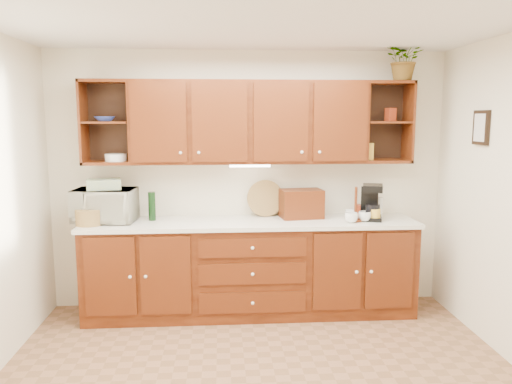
{
  "coord_description": "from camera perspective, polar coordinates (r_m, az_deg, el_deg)",
  "views": [
    {
      "loc": [
        -0.28,
        -3.32,
        1.94
      ],
      "look_at": [
        0.03,
        1.15,
        1.27
      ],
      "focal_mm": 35.0,
      "sensor_mm": 36.0,
      "label": 1
    }
  ],
  "objects": [
    {
      "name": "ceiling",
      "position": [
        3.4,
        0.84,
        19.76
      ],
      "size": [
        4.0,
        4.0,
        0.0
      ],
      "primitive_type": "plane",
      "rotation": [
        3.14,
        0.0,
        0.0
      ],
      "color": "white",
      "rests_on": "back_wall"
    },
    {
      "name": "back_wall",
      "position": [
        5.12,
        -0.84,
        1.36
      ],
      "size": [
        4.0,
        0.0,
        4.0
      ],
      "primitive_type": "plane",
      "rotation": [
        1.57,
        0.0,
        0.0
      ],
      "color": "#F0E6C9",
      "rests_on": "floor"
    },
    {
      "name": "base_cabinets",
      "position": [
        5.0,
        -0.63,
        -8.78
      ],
      "size": [
        3.2,
        0.6,
        0.9
      ],
      "primitive_type": "cube",
      "color": "#381306",
      "rests_on": "floor"
    },
    {
      "name": "countertop",
      "position": [
        4.88,
        -0.63,
        -3.53
      ],
      "size": [
        3.24,
        0.64,
        0.04
      ],
      "primitive_type": "cube",
      "color": "white",
      "rests_on": "base_cabinets"
    },
    {
      "name": "upper_cabinets",
      "position": [
        4.92,
        -0.64,
        7.99
      ],
      "size": [
        3.2,
        0.33,
        0.8
      ],
      "color": "#381306",
      "rests_on": "back_wall"
    },
    {
      "name": "undercabinet_light",
      "position": [
        4.89,
        -0.71,
        3.02
      ],
      "size": [
        0.4,
        0.05,
        0.02
      ],
      "primitive_type": "cube",
      "color": "white",
      "rests_on": "upper_cabinets"
    },
    {
      "name": "framed_picture",
      "position": [
        4.79,
        24.34,
        6.72
      ],
      "size": [
        0.03,
        0.24,
        0.3
      ],
      "primitive_type": "cube",
      "color": "black",
      "rests_on": "right_wall"
    },
    {
      "name": "wicker_basket",
      "position": [
        4.93,
        -18.53,
        -2.72
      ],
      "size": [
        0.26,
        0.26,
        0.15
      ],
      "primitive_type": "cylinder",
      "rotation": [
        0.0,
        0.0,
        -0.08
      ],
      "color": "olive",
      "rests_on": "countertop"
    },
    {
      "name": "microwave",
      "position": [
        5.02,
        -16.89,
        -1.48
      ],
      "size": [
        0.6,
        0.43,
        0.32
      ],
      "primitive_type": "imported",
      "rotation": [
        0.0,
        0.0,
        -0.08
      ],
      "color": "beige",
      "rests_on": "countertop"
    },
    {
      "name": "towel_stack",
      "position": [
        4.99,
        -17.0,
        0.85
      ],
      "size": [
        0.36,
        0.29,
        0.09
      ],
      "primitive_type": "cube",
      "rotation": [
        0.0,
        0.0,
        0.23
      ],
      "color": "#D8DA66",
      "rests_on": "microwave"
    },
    {
      "name": "wine_bottle",
      "position": [
        4.97,
        -11.81,
        -1.6
      ],
      "size": [
        0.09,
        0.09,
        0.28
      ],
      "primitive_type": "cylinder",
      "rotation": [
        0.0,
        0.0,
        -0.35
      ],
      "color": "black",
      "rests_on": "countertop"
    },
    {
      "name": "woven_tray",
      "position": [
        5.1,
        1.07,
        -2.66
      ],
      "size": [
        0.38,
        0.12,
        0.37
      ],
      "primitive_type": "cylinder",
      "rotation": [
        1.36,
        0.0,
        0.07
      ],
      "color": "olive",
      "rests_on": "countertop"
    },
    {
      "name": "bread_box",
      "position": [
        5.01,
        5.2,
        -1.34
      ],
      "size": [
        0.44,
        0.31,
        0.29
      ],
      "primitive_type": "cube",
      "rotation": [
        0.0,
        0.0,
        0.13
      ],
      "color": "#381306",
      "rests_on": "countertop"
    },
    {
      "name": "mug_tree",
      "position": [
        4.94,
        11.29,
        -2.69
      ],
      "size": [
        0.29,
        0.3,
        0.34
      ],
      "rotation": [
        0.0,
        0.0,
        -0.19
      ],
      "color": "#381306",
      "rests_on": "countertop"
    },
    {
      "name": "canister_red",
      "position": [
        5.15,
        11.86,
        -2.12
      ],
      "size": [
        0.13,
        0.13,
        0.13
      ],
      "primitive_type": "cylinder",
      "rotation": [
        0.0,
        0.0,
        0.39
      ],
      "color": "maroon",
      "rests_on": "countertop"
    },
    {
      "name": "canister_white",
      "position": [
        5.21,
        13.83,
        -1.67
      ],
      "size": [
        0.11,
        0.11,
        0.2
      ],
      "primitive_type": "cylinder",
      "rotation": [
        0.0,
        0.0,
        -0.41
      ],
      "color": "white",
      "rests_on": "countertop"
    },
    {
      "name": "canister_yellow",
      "position": [
        4.98,
        13.47,
        -2.58
      ],
      "size": [
        0.12,
        0.12,
        0.12
      ],
      "primitive_type": "cylinder",
      "rotation": [
        0.0,
        0.0,
        0.33
      ],
      "color": "gold",
      "rests_on": "countertop"
    },
    {
      "name": "coffee_maker",
      "position": [
        5.03,
        13.07,
        -1.2
      ],
      "size": [
        0.25,
        0.29,
        0.35
      ],
      "rotation": [
        0.0,
        0.0,
        -0.29
      ],
      "color": "black",
      "rests_on": "countertop"
    },
    {
      "name": "bowl_stack",
      "position": [
        5.01,
        -16.92,
        7.99
      ],
      "size": [
        0.25,
        0.25,
        0.05
      ],
      "primitive_type": "imported",
      "rotation": [
        0.0,
        0.0,
        0.33
      ],
      "color": "navy",
      "rests_on": "upper_cabinets"
    },
    {
      "name": "plate_stack",
      "position": [
        5.01,
        -15.72,
        3.82
      ],
      "size": [
        0.27,
        0.27,
        0.07
      ],
      "primitive_type": "cylinder",
      "rotation": [
        0.0,
        0.0,
        -0.35
      ],
      "color": "white",
      "rests_on": "upper_cabinets"
    },
    {
      "name": "pantry_box_yellow",
      "position": [
        5.1,
        12.78,
        4.54
      ],
      "size": [
        0.11,
        0.09,
        0.16
      ],
      "primitive_type": "cube",
      "rotation": [
        0.0,
        0.0,
        -0.28
      ],
      "color": "gold",
      "rests_on": "upper_cabinets"
    },
    {
      "name": "pantry_box_red",
      "position": [
        5.18,
        15.12,
        8.53
      ],
      "size": [
        0.11,
        0.1,
        0.13
      ],
      "primitive_type": "cube",
      "rotation": [
        0.0,
        0.0,
        0.35
      ],
      "color": "maroon",
      "rests_on": "upper_cabinets"
    },
    {
      "name": "potted_plant",
      "position": [
        5.2,
        16.66,
        14.33
      ],
      "size": [
        0.43,
        0.4,
        0.41
      ],
      "primitive_type": "imported",
      "rotation": [
        0.0,
        0.0,
        -0.24
      ],
      "color": "#999999",
      "rests_on": "upper_cabinets"
    }
  ]
}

